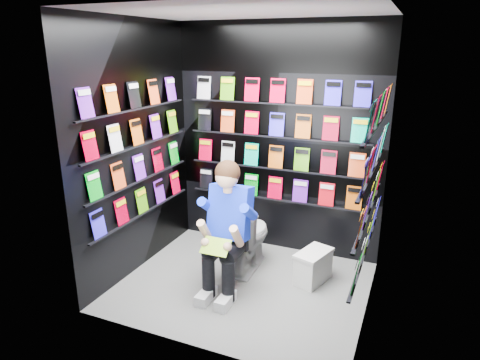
% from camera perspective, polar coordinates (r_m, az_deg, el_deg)
% --- Properties ---
extents(floor, '(2.40, 2.40, 0.00)m').
position_cam_1_polar(floor, '(4.46, 0.39, -13.88)').
color(floor, slate).
rests_on(floor, ground).
extents(ceiling, '(2.40, 2.40, 0.00)m').
position_cam_1_polar(ceiling, '(3.83, 0.47, 21.62)').
color(ceiling, white).
rests_on(ceiling, floor).
extents(wall_back, '(2.40, 0.04, 2.60)m').
position_cam_1_polar(wall_back, '(4.86, 4.98, 5.24)').
color(wall_back, black).
rests_on(wall_back, floor).
extents(wall_front, '(2.40, 0.04, 2.60)m').
position_cam_1_polar(wall_front, '(3.09, -6.72, -1.95)').
color(wall_front, black).
rests_on(wall_front, floor).
extents(wall_left, '(0.04, 2.00, 2.60)m').
position_cam_1_polar(wall_left, '(4.53, -13.75, 3.91)').
color(wall_left, black).
rests_on(wall_left, floor).
extents(wall_right, '(0.04, 2.00, 2.60)m').
position_cam_1_polar(wall_right, '(3.68, 17.96, 0.46)').
color(wall_right, black).
rests_on(wall_right, floor).
extents(comics_back, '(2.10, 0.06, 1.37)m').
position_cam_1_polar(comics_back, '(4.83, 4.87, 5.23)').
color(comics_back, '#E64A1B').
rests_on(comics_back, wall_back).
extents(comics_left, '(0.06, 1.70, 1.37)m').
position_cam_1_polar(comics_left, '(4.52, -13.44, 3.94)').
color(comics_left, '#E64A1B').
rests_on(comics_left, wall_left).
extents(comics_right, '(0.06, 1.70, 1.37)m').
position_cam_1_polar(comics_right, '(3.68, 17.50, 0.59)').
color(comics_right, '#E64A1B').
rests_on(comics_right, wall_right).
extents(toilet, '(0.43, 0.76, 0.73)m').
position_cam_1_polar(toilet, '(4.63, 0.80, -7.54)').
color(toilet, white).
rests_on(toilet, floor).
extents(longbox, '(0.33, 0.45, 0.30)m').
position_cam_1_polar(longbox, '(4.53, 9.71, -11.45)').
color(longbox, silver).
rests_on(longbox, floor).
extents(longbox_lid, '(0.36, 0.48, 0.03)m').
position_cam_1_polar(longbox_lid, '(4.45, 9.82, -9.56)').
color(longbox_lid, silver).
rests_on(longbox_lid, longbox).
extents(reader, '(0.55, 0.79, 1.44)m').
position_cam_1_polar(reader, '(4.14, -1.17, -4.40)').
color(reader, '#061EC8').
rests_on(reader, toilet).
extents(held_comic, '(0.27, 0.16, 0.11)m').
position_cam_1_polar(held_comic, '(3.94, -3.26, -8.84)').
color(held_comic, green).
rests_on(held_comic, reader).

